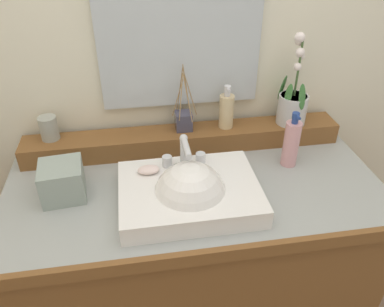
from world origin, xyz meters
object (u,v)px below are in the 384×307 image
at_px(soap_bar, 148,169).
at_px(potted_plant, 293,103).
at_px(reed_diffuser, 183,120).
at_px(tumbler_cup, 49,128).
at_px(tissue_box, 62,181).
at_px(lotion_bottle, 291,143).
at_px(soap_dispenser, 226,110).
at_px(sink_basin, 190,195).

height_order(soap_bar, potted_plant, potted_plant).
distance_m(soap_bar, reed_diffuser, 0.28).
xyz_separation_m(soap_bar, tumbler_cup, (-0.33, 0.24, 0.04)).
bearing_deg(tissue_box, tumbler_cup, 104.55).
distance_m(soap_bar, lotion_bottle, 0.50).
height_order(soap_dispenser, lotion_bottle, soap_dispenser).
height_order(sink_basin, soap_dispenser, soap_dispenser).
relative_size(soap_bar, potted_plant, 0.20).
height_order(tumbler_cup, tissue_box, tumbler_cup).
bearing_deg(tissue_box, reed_diffuser, 28.77).
bearing_deg(tumbler_cup, lotion_bottle, -12.57).
xyz_separation_m(potted_plant, soap_dispenser, (-0.25, 0.01, -0.02)).
height_order(lotion_bottle, tissue_box, lotion_bottle).
bearing_deg(soap_dispenser, tumbler_cup, 178.61).
bearing_deg(potted_plant, tissue_box, -165.59).
bearing_deg(sink_basin, reed_diffuser, 84.92).
bearing_deg(lotion_bottle, soap_bar, -173.48).
bearing_deg(soap_bar, reed_diffuser, 57.84).
distance_m(lotion_bottle, tissue_box, 0.77).
height_order(sink_basin, lotion_bottle, lotion_bottle).
bearing_deg(sink_basin, lotion_bottle, 21.97).
distance_m(soap_dispenser, lotion_bottle, 0.26).
distance_m(soap_bar, potted_plant, 0.60).
bearing_deg(lotion_bottle, sink_basin, -158.03).
bearing_deg(tissue_box, soap_dispenser, 21.04).
xyz_separation_m(soap_bar, soap_dispenser, (0.31, 0.23, 0.07)).
xyz_separation_m(potted_plant, reed_diffuser, (-0.41, 0.02, -0.05)).
relative_size(soap_dispenser, tissue_box, 1.26).
xyz_separation_m(tumbler_cup, reed_diffuser, (0.48, -0.01, -0.00)).
relative_size(sink_basin, tissue_box, 3.29).
relative_size(tumbler_cup, reed_diffuser, 0.34).
bearing_deg(tumbler_cup, soap_dispenser, -1.39).
xyz_separation_m(soap_dispenser, tissue_box, (-0.58, -0.22, -0.09)).
xyz_separation_m(soap_bar, tissue_box, (-0.27, 0.01, -0.02)).
relative_size(tumbler_cup, tissue_box, 0.66).
height_order(sink_basin, tumbler_cup, sink_basin).
relative_size(lotion_bottle, tissue_box, 1.57).
distance_m(reed_diffuser, lotion_bottle, 0.39).
xyz_separation_m(soap_dispenser, reed_diffuser, (-0.16, 0.01, -0.03)).
bearing_deg(potted_plant, tumbler_cup, 178.41).
relative_size(sink_basin, lotion_bottle, 2.09).
xyz_separation_m(sink_basin, tumbler_cup, (-0.45, 0.34, 0.09)).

